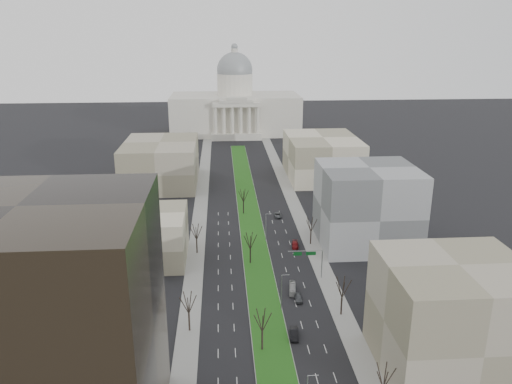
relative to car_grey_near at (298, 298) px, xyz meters
name	(u,v)px	position (x,y,z in m)	size (l,w,h in m)	color
ground	(249,214)	(-8.37, 60.98, -0.75)	(600.00, 600.00, 0.00)	black
median	(249,214)	(-8.37, 59.97, -0.64)	(8.00, 222.03, 0.20)	#999993
sidewalk_left	(197,243)	(-25.87, 35.98, -0.67)	(5.00, 330.00, 0.15)	gray
sidewalk_right	(310,240)	(9.13, 35.98, -0.67)	(5.00, 330.00, 0.15)	gray
capitol	(235,107)	(-8.37, 210.56, 15.56)	(80.00, 46.00, 55.00)	beige
building_glass_tower	(36,335)	(-45.37, -41.02, 19.25)	(34.00, 30.00, 40.00)	black
building_beige_left	(139,237)	(-41.37, 25.98, 6.25)	(26.00, 22.00, 14.00)	gray
building_tan_right	(452,318)	(24.63, -27.02, 10.25)	(26.00, 24.00, 22.00)	gray
building_grey_right	(367,206)	(25.63, 32.98, 11.25)	(28.00, 26.00, 24.00)	slate
building_far_left	(161,163)	(-43.37, 100.98, 8.25)	(30.00, 40.00, 18.00)	gray
building_far_right	(322,157)	(26.63, 105.98, 8.25)	(30.00, 40.00, 18.00)	gray
tree_left_mid	(188,302)	(-25.57, -11.02, 6.25)	(5.40, 5.40, 9.72)	black
tree_left_far	(196,231)	(-25.57, 28.98, 6.10)	(5.28, 5.28, 9.50)	black
tree_right_near	(384,376)	(8.83, -37.02, 5.94)	(5.16, 5.16, 9.29)	black
tree_right_mid	(343,287)	(8.83, -7.02, 6.41)	(5.52, 5.52, 9.94)	black
tree_right_far	(311,224)	(8.83, 32.98, 5.78)	(5.04, 5.04, 9.07)	black
tree_median_a	(262,320)	(-10.37, -19.02, 6.25)	(5.40, 5.40, 9.72)	black
tree_median_b	(250,241)	(-10.37, 20.98, 6.25)	(5.40, 5.40, 9.72)	black
tree_median_c	(243,195)	(-10.37, 60.98, 6.25)	(5.40, 5.40, 9.72)	black
streetlamp_median_b	(282,292)	(-4.61, -4.02, 4.06)	(1.90, 0.20, 9.16)	gray
streetlamp_median_c	(266,227)	(-4.61, 35.98, 4.06)	(1.90, 0.20, 9.16)	gray
mast_arm_signs	(312,257)	(5.12, 11.00, 5.36)	(9.12, 0.24, 8.09)	gray
car_grey_near	(298,298)	(0.00, 0.00, 0.00)	(1.76, 4.38, 1.49)	#46484D
car_black	(294,334)	(-3.17, -14.93, 0.08)	(1.74, 4.99, 1.64)	black
car_red	(295,245)	(3.83, 31.25, -0.04)	(1.97, 4.85, 1.41)	maroon
car_grey_far	(278,215)	(1.53, 56.98, -0.07)	(2.26, 4.90, 1.36)	#4A4E52
box_van	(292,288)	(-0.81, 4.36, 0.15)	(1.50, 6.41, 1.78)	#BCBCBC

